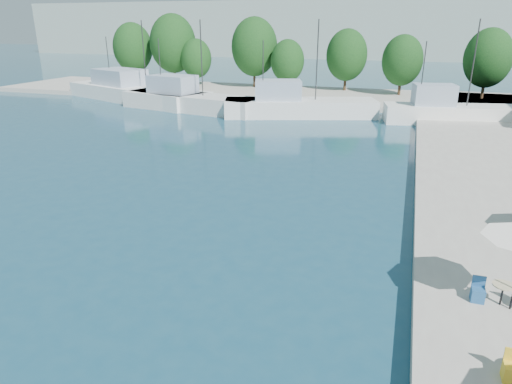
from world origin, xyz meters
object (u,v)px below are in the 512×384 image
(trawler_02, at_px, (188,101))
(trawler_03, at_px, (296,106))
(trawler_01, at_px, (134,92))
(trawler_04, at_px, (448,113))

(trawler_02, xyz_separation_m, trawler_03, (12.79, 0.05, 0.00))
(trawler_01, height_order, trawler_04, same)
(trawler_02, distance_m, trawler_04, 28.02)
(trawler_02, distance_m, trawler_03, 12.79)
(trawler_01, relative_size, trawler_02, 1.30)
(trawler_02, height_order, trawler_04, same)
(trawler_03, bearing_deg, trawler_01, 151.66)
(trawler_04, bearing_deg, trawler_01, 164.82)
(trawler_03, bearing_deg, trawler_04, -13.45)
(trawler_04, bearing_deg, trawler_03, 173.79)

